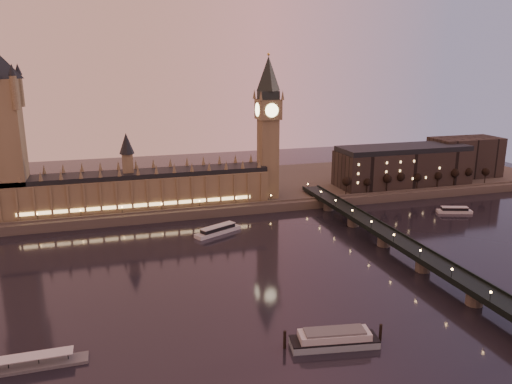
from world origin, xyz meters
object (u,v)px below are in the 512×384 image
moored_barge (334,339)px  pontoon_pier (26,365)px  cruise_boat_a (218,230)px  cruise_boat_b (454,210)px

moored_barge → pontoon_pier: pontoon_pier is taller
cruise_boat_a → moored_barge: moored_barge is taller
cruise_boat_a → pontoon_pier: (-94.94, -119.38, -1.09)m
cruise_boat_a → cruise_boat_b: size_ratio=1.28×
pontoon_pier → moored_barge: bearing=-9.4°
moored_barge → pontoon_pier: (-109.32, 18.01, -1.80)m
cruise_boat_a → pontoon_pier: 152.54m
cruise_boat_a → cruise_boat_b: 170.55m
cruise_boat_b → moored_barge: (-156.09, -132.07, 1.01)m
cruise_boat_b → pontoon_pier: size_ratio=0.61×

